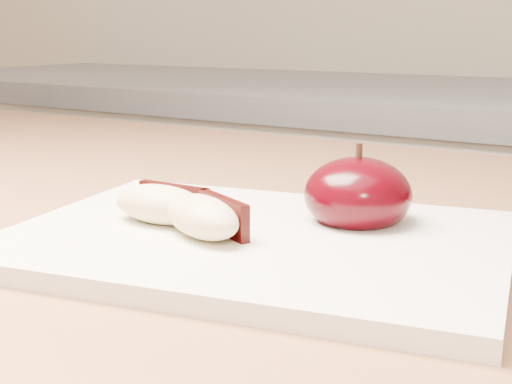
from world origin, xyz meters
The scene contains 5 objects.
back_cabinet centered at (0.00, 1.20, 0.47)m, with size 2.40×0.62×0.94m.
cutting_board centered at (0.10, 0.39, 0.91)m, with size 0.30×0.22×0.01m, color silver.
apple_half centered at (0.14, 0.45, 0.93)m, with size 0.07×0.07×0.06m.
apple_wedge_a centered at (0.04, 0.38, 0.92)m, with size 0.07×0.04×0.02m.
apple_wedge_b centered at (0.08, 0.37, 0.92)m, with size 0.08×0.06×0.02m.
Camera 1 is at (0.32, 0.04, 1.03)m, focal length 50.00 mm.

